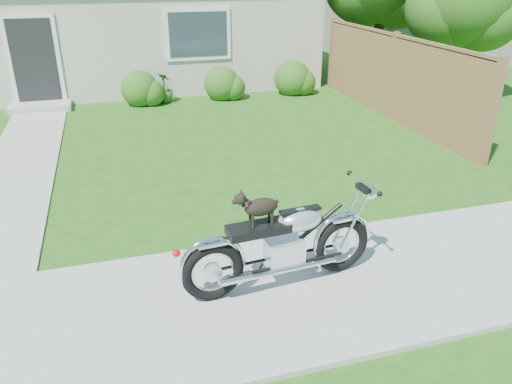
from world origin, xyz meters
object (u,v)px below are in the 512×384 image
(potted_plant_right, at_px, (165,88))
(motorcycle_with_dog, at_px, (284,243))
(tree_near, at_px, (472,1))
(house, at_px, (94,5))
(fence, at_px, (392,76))

(potted_plant_right, xyz_separation_m, motorcycle_with_dog, (0.23, -8.46, 0.17))
(potted_plant_right, bearing_deg, motorcycle_with_dog, -88.42)
(tree_near, xyz_separation_m, potted_plant_right, (-7.39, 1.80, -2.04))
(tree_near, relative_size, motorcycle_with_dog, 1.70)
(tree_near, bearing_deg, house, 149.49)
(fence, distance_m, tree_near, 3.15)
(house, xyz_separation_m, motorcycle_with_dog, (1.74, -11.90, -1.61))
(potted_plant_right, relative_size, motorcycle_with_dog, 0.34)
(tree_near, bearing_deg, motorcycle_with_dog, -137.06)
(fence, bearing_deg, motorcycle_with_dog, -128.89)
(tree_near, height_order, motorcycle_with_dog, tree_near)
(potted_plant_right, bearing_deg, tree_near, -13.67)
(house, bearing_deg, motorcycle_with_dog, -81.69)
(tree_near, xyz_separation_m, motorcycle_with_dog, (-7.16, -6.66, -1.87))
(fence, height_order, tree_near, tree_near)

